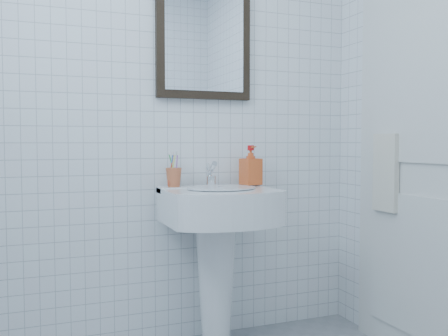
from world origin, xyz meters
name	(u,v)px	position (x,y,z in m)	size (l,w,h in m)	color
wall_back	(154,96)	(0.00, 1.20, 1.25)	(2.20, 0.02, 2.50)	white
washbasin	(218,241)	(0.26, 0.98, 0.54)	(0.52, 0.38, 0.81)	white
faucet	(211,176)	(0.26, 1.08, 0.85)	(0.05, 0.11, 0.13)	white
toothbrush_cup	(174,177)	(0.07, 1.10, 0.85)	(0.08, 0.08, 0.09)	#C45D36
soap_dispenser	(251,165)	(0.48, 1.08, 0.90)	(0.09, 0.09, 0.20)	red
wall_mirror	(204,38)	(0.26, 1.18, 1.55)	(0.50, 0.04, 0.62)	black
bathroom_door	(419,146)	(1.08, 0.55, 1.00)	(0.04, 0.80, 2.00)	silver
towel_ring	(390,136)	(1.06, 0.73, 1.05)	(0.18, 0.18, 0.01)	white
hand_towel	(386,173)	(1.04, 0.73, 0.87)	(0.03, 0.16, 0.38)	beige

